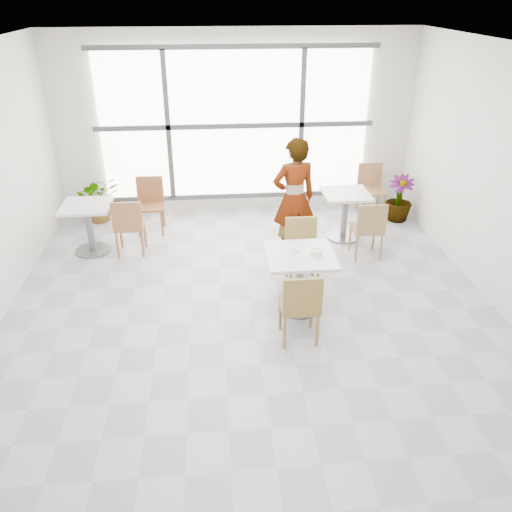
{
  "coord_description": "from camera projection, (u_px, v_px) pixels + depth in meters",
  "views": [
    {
      "loc": [
        -0.44,
        -5.17,
        3.53
      ],
      "look_at": [
        0.0,
        -0.3,
        1.0
      ],
      "focal_mm": 36.55,
      "sensor_mm": 36.0,
      "label": 1
    }
  ],
  "objects": [
    {
      "name": "floor",
      "position": [
        254.0,
        319.0,
        6.23
      ],
      "size": [
        7.0,
        7.0,
        0.0
      ],
      "primitive_type": "plane",
      "color": "#9E9EA5",
      "rests_on": "ground"
    },
    {
      "name": "ceiling",
      "position": [
        253.0,
        51.0,
        4.86
      ],
      "size": [
        7.0,
        7.0,
        0.0
      ],
      "primitive_type": "plane",
      "rotation": [
        3.14,
        0.0,
        0.0
      ],
      "color": "white",
      "rests_on": "ground"
    },
    {
      "name": "plant_left",
      "position": [
        99.0,
        198.0,
        8.7
      ],
      "size": [
        0.87,
        0.81,
        0.78
      ],
      "primitive_type": "imported",
      "rotation": [
        0.0,
        0.0,
        0.35
      ],
      "color": "#508A45",
      "rests_on": "ground"
    },
    {
      "name": "chair_far",
      "position": [
        302.0,
        246.0,
        6.85
      ],
      "size": [
        0.42,
        0.42,
        0.87
      ],
      "color": "olive",
      "rests_on": "ground"
    },
    {
      "name": "bg_chair_left_far",
      "position": [
        150.0,
        201.0,
        8.3
      ],
      "size": [
        0.42,
        0.42,
        0.87
      ],
      "color": "brown",
      "rests_on": "ground"
    },
    {
      "name": "bg_chair_right_near",
      "position": [
        369.0,
        227.0,
        7.41
      ],
      "size": [
        0.42,
        0.42,
        0.87
      ],
      "rotation": [
        0.0,
        0.0,
        3.14
      ],
      "color": "olive",
      "rests_on": "ground"
    },
    {
      "name": "wall_front",
      "position": [
        318.0,
        473.0,
        2.45
      ],
      "size": [
        6.0,
        0.0,
        6.0
      ],
      "primitive_type": "plane",
      "rotation": [
        -1.57,
        0.0,
        0.0
      ],
      "color": "silver",
      "rests_on": "ground"
    },
    {
      "name": "main_table",
      "position": [
        300.0,
        271.0,
        6.2
      ],
      "size": [
        0.8,
        0.8,
        0.75
      ],
      "color": "silver",
      "rests_on": "ground"
    },
    {
      "name": "plant_right",
      "position": [
        399.0,
        198.0,
        8.7
      ],
      "size": [
        0.57,
        0.57,
        0.78
      ],
      "primitive_type": "imported",
      "rotation": [
        0.0,
        0.0,
        -0.38
      ],
      "color": "#437030",
      "rests_on": "ground"
    },
    {
      "name": "bg_table_right",
      "position": [
        345.0,
        209.0,
        8.04
      ],
      "size": [
        0.7,
        0.7,
        0.75
      ],
      "color": "silver",
      "rests_on": "ground"
    },
    {
      "name": "person",
      "position": [
        294.0,
        199.0,
        7.35
      ],
      "size": [
        0.71,
        0.54,
        1.75
      ],
      "primitive_type": "imported",
      "rotation": [
        0.0,
        0.0,
        3.36
      ],
      "color": "black",
      "rests_on": "ground"
    },
    {
      "name": "wall_back",
      "position": [
        235.0,
        125.0,
        8.64
      ],
      "size": [
        6.0,
        0.0,
        6.0
      ],
      "primitive_type": "plane",
      "rotation": [
        1.57,
        0.0,
        0.0
      ],
      "color": "silver",
      "rests_on": "ground"
    },
    {
      "name": "coffee_cup",
      "position": [
        292.0,
        250.0,
        6.13
      ],
      "size": [
        0.16,
        0.13,
        0.07
      ],
      "color": "white",
      "rests_on": "main_table"
    },
    {
      "name": "chair_near",
      "position": [
        301.0,
        304.0,
        5.6
      ],
      "size": [
        0.42,
        0.42,
        0.87
      ],
      "rotation": [
        0.0,
        0.0,
        3.14
      ],
      "color": "olive",
      "rests_on": "ground"
    },
    {
      "name": "oatmeal_bowl",
      "position": [
        316.0,
        252.0,
        6.05
      ],
      "size": [
        0.21,
        0.21,
        0.09
      ],
      "color": "white",
      "rests_on": "main_table"
    },
    {
      "name": "window",
      "position": [
        235.0,
        126.0,
        8.58
      ],
      "size": [
        4.6,
        0.07,
        2.52
      ],
      "color": "white",
      "rests_on": "ground"
    },
    {
      "name": "bg_chair_right_far",
      "position": [
        371.0,
        186.0,
        8.93
      ],
      "size": [
        0.42,
        0.42,
        0.87
      ],
      "color": "#9E6D46",
      "rests_on": "ground"
    },
    {
      "name": "bg_table_left",
      "position": [
        88.0,
        221.0,
        7.6
      ],
      "size": [
        0.7,
        0.7,
        0.75
      ],
      "color": "silver",
      "rests_on": "ground"
    },
    {
      "name": "bg_chair_left_near",
      "position": [
        129.0,
        224.0,
        7.5
      ],
      "size": [
        0.42,
        0.42,
        0.87
      ],
      "rotation": [
        0.0,
        0.0,
        3.14
      ],
      "color": "#99613B",
      "rests_on": "ground"
    }
  ]
}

